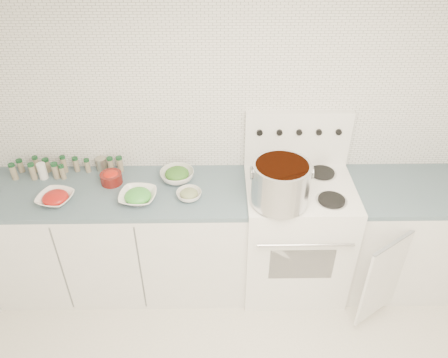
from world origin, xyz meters
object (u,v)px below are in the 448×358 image
stove (295,232)px  bowl_snowpea (138,196)px  stock_pot (281,182)px  bowl_tomato (55,198)px

stove → bowl_snowpea: bearing=-174.6°
stove → bowl_snowpea: size_ratio=5.00×
stove → stock_pot: bearing=-133.1°
bowl_snowpea → stove: bearing=5.4°
stock_pot → bowl_tomato: 1.51m
stove → bowl_snowpea: stove is taller
stove → bowl_tomato: size_ratio=4.83×
stove → bowl_snowpea: (-1.12, -0.11, 0.44)m
stock_pot → bowl_tomato: stock_pot is taller
bowl_snowpea → stock_pot: bearing=-4.8°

